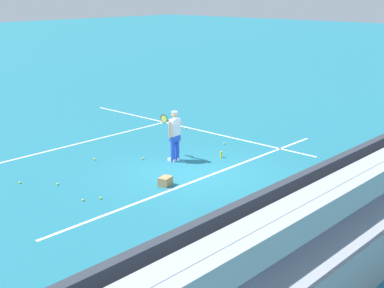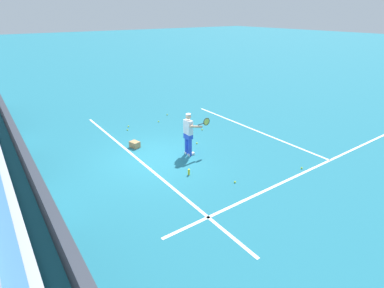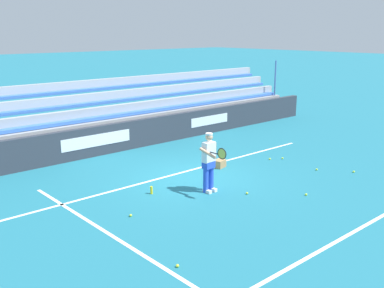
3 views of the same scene
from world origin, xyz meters
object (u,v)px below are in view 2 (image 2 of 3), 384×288
(tennis_ball_far_left, at_px, (159,121))
(tennis_ball_midcourt, at_px, (202,130))
(tennis_ball_toward_net, at_px, (302,168))
(tennis_ball_near_player, at_px, (128,126))
(tennis_ball_on_baseline, at_px, (197,143))
(tennis_ball_by_box, at_px, (235,182))
(tennis_player, at_px, (189,134))
(tennis_ball_far_right, at_px, (167,115))
(tennis_ball_stray_back, at_px, (127,130))
(water_bottle, at_px, (189,172))
(ball_box_cardboard, at_px, (135,144))

(tennis_ball_far_left, bearing_deg, tennis_ball_midcourt, 26.84)
(tennis_ball_far_left, xyz_separation_m, tennis_ball_toward_net, (7.44, 1.76, 0.00))
(tennis_ball_midcourt, distance_m, tennis_ball_near_player, 3.68)
(tennis_ball_on_baseline, distance_m, tennis_ball_by_box, 3.45)
(tennis_ball_far_left, distance_m, tennis_ball_midcourt, 2.51)
(tennis_player, distance_m, tennis_ball_far_left, 4.24)
(tennis_player, height_order, tennis_ball_far_right, tennis_player)
(tennis_ball_far_left, bearing_deg, tennis_ball_on_baseline, -0.59)
(tennis_ball_toward_net, relative_size, tennis_ball_by_box, 1.00)
(tennis_ball_stray_back, distance_m, tennis_ball_midcourt, 3.61)
(tennis_player, height_order, tennis_ball_far_left, tennis_player)
(tennis_ball_far_left, distance_m, water_bottle, 5.70)
(tennis_player, relative_size, tennis_ball_near_player, 25.98)
(ball_box_cardboard, distance_m, tennis_ball_far_right, 4.37)
(tennis_ball_far_right, relative_size, water_bottle, 0.30)
(tennis_ball_on_baseline, bearing_deg, water_bottle, -42.37)
(tennis_ball_stray_back, height_order, tennis_ball_by_box, same)
(tennis_ball_on_baseline, bearing_deg, tennis_ball_far_left, 179.41)
(tennis_ball_far_right, height_order, tennis_ball_by_box, same)
(tennis_ball_by_box, bearing_deg, tennis_ball_far_right, 166.08)
(tennis_ball_midcourt, bearing_deg, tennis_ball_stray_back, -124.98)
(tennis_ball_by_box, bearing_deg, tennis_player, -179.91)
(tennis_ball_stray_back, bearing_deg, tennis_ball_on_baseline, 28.98)
(tennis_ball_far_left, xyz_separation_m, tennis_ball_far_right, (-0.69, 0.94, 0.00))
(tennis_ball_far_left, relative_size, tennis_ball_stray_back, 1.00)
(tennis_ball_by_box, height_order, water_bottle, water_bottle)
(tennis_ball_far_left, height_order, tennis_ball_stray_back, same)
(tennis_player, xyz_separation_m, water_bottle, (1.34, -0.94, -0.78))
(ball_box_cardboard, height_order, tennis_ball_far_left, ball_box_cardboard)
(tennis_ball_toward_net, bearing_deg, tennis_ball_far_left, -166.71)
(tennis_ball_stray_back, bearing_deg, tennis_ball_far_right, 107.41)
(tennis_ball_stray_back, xyz_separation_m, tennis_ball_near_player, (-0.42, 0.24, 0.00))
(tennis_ball_stray_back, xyz_separation_m, tennis_ball_midcourt, (2.07, 2.96, 0.00))
(tennis_player, bearing_deg, tennis_ball_far_right, 158.74)
(tennis_ball_far_right, distance_m, tennis_ball_by_box, 7.65)
(tennis_ball_far_left, bearing_deg, tennis_player, -12.65)
(ball_box_cardboard, bearing_deg, tennis_ball_midcourt, 88.58)
(ball_box_cardboard, bearing_deg, tennis_ball_near_player, 161.71)
(tennis_ball_stray_back, distance_m, tennis_ball_far_right, 2.89)
(tennis_ball_near_player, relative_size, water_bottle, 0.30)
(tennis_ball_midcourt, bearing_deg, tennis_ball_near_player, -132.47)
(ball_box_cardboard, distance_m, tennis_ball_stray_back, 2.06)
(tennis_player, xyz_separation_m, tennis_ball_toward_net, (3.39, 2.66, -0.86))
(tennis_player, bearing_deg, tennis_ball_midcourt, 131.52)
(tennis_ball_stray_back, bearing_deg, tennis_ball_midcourt, 55.02)
(tennis_ball_stray_back, relative_size, tennis_ball_midcourt, 1.00)
(tennis_ball_stray_back, height_order, tennis_ball_midcourt, same)
(ball_box_cardboard, distance_m, tennis_ball_midcourt, 3.51)
(tennis_ball_far_left, xyz_separation_m, tennis_ball_stray_back, (0.17, -1.82, 0.00))
(tennis_ball_midcourt, relative_size, water_bottle, 0.30)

